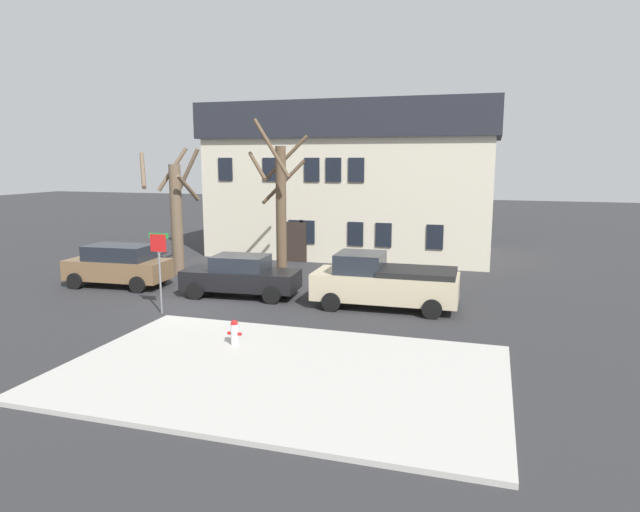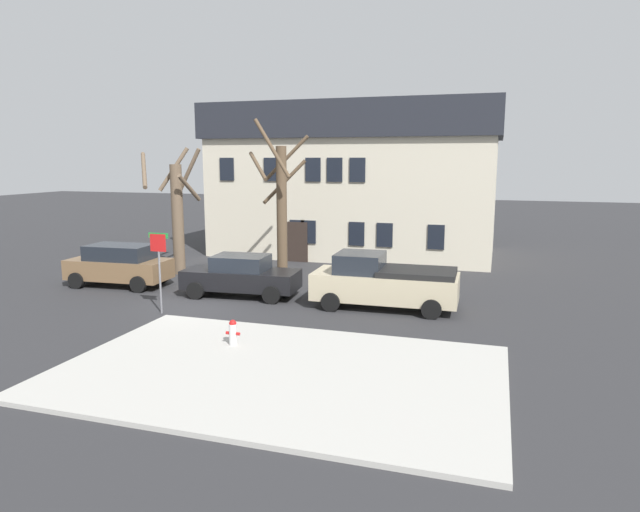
% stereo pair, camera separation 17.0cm
% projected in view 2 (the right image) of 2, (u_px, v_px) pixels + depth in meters
% --- Properties ---
extents(ground_plane, '(120.00, 120.00, 0.00)m').
position_uv_depth(ground_plane, '(200.00, 305.00, 20.84)').
color(ground_plane, '#2D2D30').
extents(sidewalk_slab, '(11.01, 7.12, 0.12)m').
position_uv_depth(sidewalk_slab, '(278.00, 372.00, 14.13)').
color(sidewalk_slab, '#B7B5AD').
rests_on(sidewalk_slab, ground_plane).
extents(building_main, '(15.70, 8.27, 8.27)m').
position_uv_depth(building_main, '(356.00, 179.00, 32.01)').
color(building_main, beige).
rests_on(building_main, ground_plane).
extents(tree_bare_near, '(2.94, 3.08, 5.89)m').
position_uv_depth(tree_bare_near, '(176.00, 211.00, 26.15)').
color(tree_bare_near, brown).
rests_on(tree_bare_near, ground_plane).
extents(tree_bare_mid, '(2.49, 2.80, 7.02)m').
position_uv_depth(tree_bare_mid, '(281.00, 205.00, 24.75)').
color(tree_bare_mid, brown).
rests_on(tree_bare_mid, ground_plane).
extents(car_brown_wagon, '(4.36, 2.21, 1.77)m').
position_uv_depth(car_brown_wagon, '(119.00, 265.00, 23.85)').
color(car_brown_wagon, brown).
rests_on(car_brown_wagon, ground_plane).
extents(car_black_sedan, '(4.62, 2.23, 1.63)m').
position_uv_depth(car_black_sedan, '(241.00, 276.00, 22.08)').
color(car_black_sedan, black).
rests_on(car_black_sedan, ground_plane).
extents(pickup_truck_beige, '(5.22, 2.34, 1.98)m').
position_uv_depth(pickup_truck_beige, '(384.00, 282.00, 20.31)').
color(pickup_truck_beige, '#C6B793').
rests_on(pickup_truck_beige, ground_plane).
extents(fire_hydrant, '(0.42, 0.22, 0.73)m').
position_uv_depth(fire_hydrant, '(233.00, 332.00, 15.96)').
color(fire_hydrant, silver).
rests_on(fire_hydrant, sidewalk_slab).
extents(street_sign_pole, '(0.76, 0.07, 2.84)m').
position_uv_depth(street_sign_pole, '(159.00, 257.00, 19.40)').
color(street_sign_pole, slate).
rests_on(street_sign_pole, ground_plane).
extents(bicycle_leaning, '(1.75, 0.12, 1.03)m').
position_uv_depth(bicycle_leaning, '(131.00, 262.00, 27.44)').
color(bicycle_leaning, black).
rests_on(bicycle_leaning, ground_plane).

